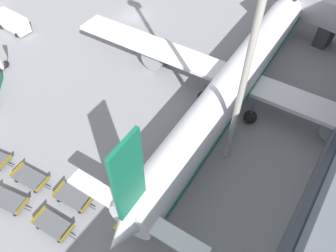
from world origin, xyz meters
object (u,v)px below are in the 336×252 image
airplane (244,69)px  baggage_dolly_row_mid_a_col_b (31,178)px  service_van (12,22)px  baggage_dolly_row_near_col_b (9,201)px  apron_light_mast (257,25)px  baggage_dolly_row_near_col_c (54,225)px  baggage_dolly_row_mid_a_col_c (74,198)px

airplane → baggage_dolly_row_mid_a_col_b: 23.52m
airplane → service_van: (-31.05, -6.13, -2.02)m
baggage_dolly_row_near_col_b → apron_light_mast: apron_light_mast is taller
baggage_dolly_row_near_col_c → apron_light_mast: bearing=60.2°
baggage_dolly_row_mid_a_col_b → baggage_dolly_row_mid_a_col_c: size_ratio=1.00×
baggage_dolly_row_near_col_c → baggage_dolly_row_mid_a_col_b: same height
airplane → baggage_dolly_row_mid_a_col_c: bearing=-105.5°
airplane → service_van: airplane is taller
apron_light_mast → service_van: bearing=175.7°
airplane → baggage_dolly_row_near_col_c: bearing=-102.8°
airplane → apron_light_mast: apron_light_mast is taller
airplane → apron_light_mast: size_ratio=1.88×
service_van → baggage_dolly_row_mid_a_col_b: service_van is taller
baggage_dolly_row_mid_a_col_b → apron_light_mast: (13.13, 12.36, 13.57)m
airplane → baggage_dolly_row_mid_a_col_c: 21.21m
airplane → apron_light_mast: bearing=-71.2°
baggage_dolly_row_near_col_c → baggage_dolly_row_mid_a_col_c: 2.69m
baggage_dolly_row_near_col_b → baggage_dolly_row_mid_a_col_b: size_ratio=1.01×
baggage_dolly_row_near_col_c → baggage_dolly_row_mid_a_col_b: 5.32m
baggage_dolly_row_near_col_b → baggage_dolly_row_mid_a_col_b: bearing=95.3°
airplane → baggage_dolly_row_near_col_c: airplane is taller
apron_light_mast → airplane: bearing=108.8°
service_van → baggage_dolly_row_near_col_c: size_ratio=1.33×
baggage_dolly_row_near_col_b → apron_light_mast: 23.91m
airplane → service_van: 31.71m
airplane → baggage_dolly_row_mid_a_col_b: size_ratio=11.61×
baggage_dolly_row_near_col_b → airplane: bearing=67.1°
baggage_dolly_row_mid_a_col_c → baggage_dolly_row_mid_a_col_b: bearing=-170.4°
baggage_dolly_row_near_col_c → apron_light_mast: apron_light_mast is taller
airplane → baggage_dolly_row_mid_a_col_c: size_ratio=11.59×
baggage_dolly_row_near_col_c → baggage_dolly_row_mid_a_col_b: bearing=159.3°
service_van → baggage_dolly_row_near_col_b: (21.11, -17.42, -0.74)m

